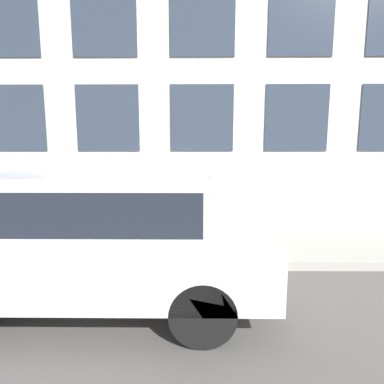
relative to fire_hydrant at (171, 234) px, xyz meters
The scene contains 6 objects.
ground_plane 1.01m from the fire_hydrant, 140.56° to the left, with size 80.00×80.00×0.00m, color #514F4C.
sidewalk 0.95m from the fire_hydrant, 40.83° to the left, with size 2.61×60.00×0.17m.
building_facade 5.65m from the fire_hydrant, 14.75° to the left, with size 0.33×40.00×11.47m.
fire_hydrant is the anchor object (origin of this frame).
person 1.06m from the fire_hydrant, 62.68° to the right, with size 0.30×0.20×1.22m.
parked_truck_silver_near 2.25m from the fire_hydrant, 156.63° to the left, with size 1.89×4.87×1.95m.
Camera 1 is at (-5.39, -1.05, 2.28)m, focal length 28.00 mm.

